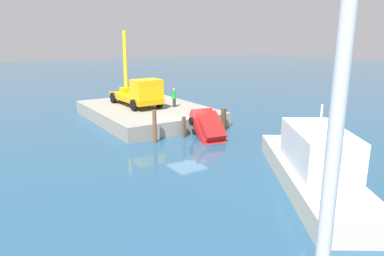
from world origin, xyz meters
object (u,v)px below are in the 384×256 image
(salvaged_car, at_px, (210,131))
(dock_worker, at_px, (174,98))
(moored_yacht, at_px, (303,165))
(crane_truck, at_px, (139,92))

(salvaged_car, bearing_deg, dock_worker, 170.82)
(salvaged_car, distance_m, moored_yacht, 8.20)
(crane_truck, relative_size, moored_yacht, 0.71)
(salvaged_car, xyz_separation_m, moored_yacht, (8.19, 0.39, -0.13))
(dock_worker, xyz_separation_m, moored_yacht, (15.37, -0.77, -1.51))
(dock_worker, bearing_deg, moored_yacht, -2.86)
(moored_yacht, bearing_deg, salvaged_car, -177.26)
(crane_truck, height_order, moored_yacht, crane_truck)
(crane_truck, distance_m, salvaged_car, 9.33)
(dock_worker, relative_size, salvaged_car, 0.42)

